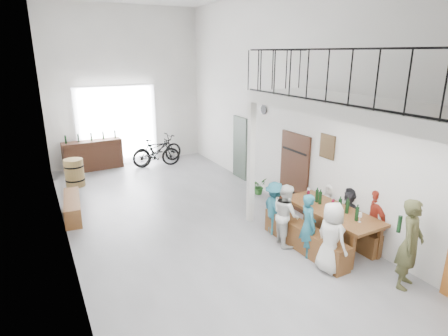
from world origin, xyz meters
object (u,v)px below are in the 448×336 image
oak_barrel (74,173)px  bicycle_near (157,150)px  bench_inner (304,238)px  tasting_table (331,213)px  side_bench (73,207)px  serving_counter (93,155)px  host_standing (410,244)px

oak_barrel → bicycle_near: size_ratio=0.43×
bench_inner → oak_barrel: (-3.73, 6.30, 0.16)m
tasting_table → side_bench: bearing=137.0°
bicycle_near → tasting_table: bearing=178.8°
serving_counter → bicycle_near: size_ratio=0.99×
bench_inner → side_bench: 5.68m
host_standing → bicycle_near: bearing=74.4°
side_bench → serving_counter: bearing=73.7°
side_bench → host_standing: size_ratio=1.05×
tasting_table → host_standing: (0.12, -1.77, 0.10)m
side_bench → serving_counter: size_ratio=0.87×
side_bench → oak_barrel: size_ratio=2.00×
bench_inner → host_standing: (0.76, -1.83, 0.55)m
bench_inner → tasting_table: bearing=-6.9°
bench_inner → serving_counter: size_ratio=1.16×
bench_inner → oak_barrel: oak_barrel is taller
bench_inner → serving_counter: serving_counter is taller
tasting_table → serving_counter: size_ratio=1.15×
tasting_table → bench_inner: tasting_table is taller
oak_barrel → host_standing: 9.29m
tasting_table → oak_barrel: size_ratio=2.63×
tasting_table → host_standing: 1.78m
tasting_table → side_bench: (-4.70, 4.03, -0.47)m
bench_inner → bicycle_near: bearing=93.6°
tasting_table → host_standing: size_ratio=1.38×
tasting_table → serving_counter: (-3.57, 7.88, -0.19)m
tasting_table → bicycle_near: size_ratio=1.13×
bicycle_near → side_bench: bearing=125.2°
oak_barrel → bench_inner: bearing=-59.4°
side_bench → serving_counter: serving_counter is taller
side_bench → host_standing: (4.82, -5.80, 0.57)m
bench_inner → side_bench: bearing=133.7°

